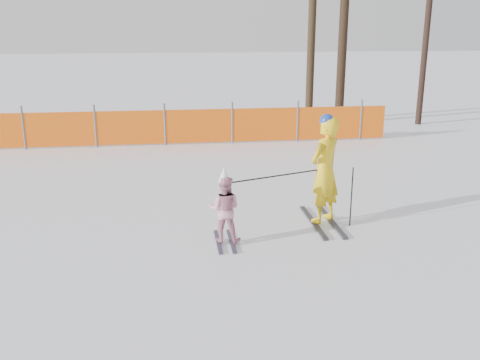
% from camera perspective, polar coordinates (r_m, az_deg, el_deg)
% --- Properties ---
extents(ground, '(120.00, 120.00, 0.00)m').
position_cam_1_polar(ground, '(8.70, 0.43, -7.26)').
color(ground, white).
rests_on(ground, ground).
extents(adult, '(0.83, 1.66, 2.00)m').
position_cam_1_polar(adult, '(9.56, 9.02, 1.07)').
color(adult, black).
rests_on(adult, ground).
extents(child, '(0.63, 0.97, 1.29)m').
position_cam_1_polar(child, '(8.70, -1.66, -3.06)').
color(child, black).
rests_on(child, ground).
extents(ski_poles, '(2.20, 0.61, 1.08)m').
position_cam_1_polar(ski_poles, '(9.24, 7.11, -0.45)').
color(ski_poles, black).
rests_on(ski_poles, ground).
extents(safety_fence, '(14.78, 0.06, 1.25)m').
position_cam_1_polar(safety_fence, '(16.00, -10.37, 5.56)').
color(safety_fence, '#595960').
rests_on(safety_fence, ground).
extents(tree_trunks, '(4.04, 1.23, 6.40)m').
position_cam_1_polar(tree_trunks, '(19.64, 11.33, 14.49)').
color(tree_trunks, '#302315').
rests_on(tree_trunks, ground).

